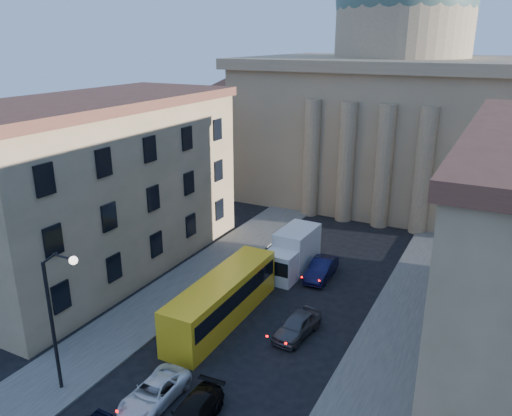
{
  "coord_description": "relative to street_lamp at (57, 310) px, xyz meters",
  "views": [
    {
      "loc": [
        13.39,
        -8.01,
        19.11
      ],
      "look_at": [
        -0.92,
        19.63,
        8.53
      ],
      "focal_mm": 35.0,
      "sensor_mm": 36.0,
      "label": 1
    }
  ],
  "objects": [
    {
      "name": "church",
      "position": [
        6.97,
        47.47,
        6.59
      ],
      "size": [
        68.02,
        28.76,
        36.6
      ],
      "color": "#8D7656",
      "rests_on": "ground"
    },
    {
      "name": "street_lamp",
      "position": [
        0.0,
        0.0,
        0.0
      ],
      "size": [
        2.62,
        0.44,
        8.83
      ],
      "color": "black",
      "rests_on": "ground"
    },
    {
      "name": "building_left",
      "position": [
        -10.03,
        14.0,
        2.14
      ],
      "size": [
        11.6,
        26.6,
        14.7
      ],
      "color": "tan",
      "rests_on": "ground"
    },
    {
      "name": "box_truck",
      "position": [
        5.09,
        20.27,
        -3.58
      ],
      "size": [
        2.77,
        6.64,
        3.6
      ],
      "rotation": [
        0.0,
        0.0,
        -0.03
      ],
      "color": "silver",
      "rests_on": "ground"
    },
    {
      "name": "car_right_distant",
      "position": [
        7.77,
        20.26,
        -4.5
      ],
      "size": [
        1.83,
        4.85,
        1.58
      ],
      "primitive_type": "imported",
      "rotation": [
        0.0,
        0.0,
        0.03
      ],
      "color": "black",
      "rests_on": "ground"
    },
    {
      "name": "car_left_mid",
      "position": [
        4.95,
        1.57,
        -4.63
      ],
      "size": [
        2.22,
        4.73,
        1.31
      ],
      "primitive_type": "imported",
      "rotation": [
        0.0,
        0.0,
        0.01
      ],
      "color": "white",
      "rests_on": "ground"
    },
    {
      "name": "sidewalk_left",
      "position": [
        -1.53,
        10.0,
        -5.21
      ],
      "size": [
        5.0,
        60.0,
        0.15
      ],
      "primitive_type": "cube",
      "color": "#504D49",
      "rests_on": "ground"
    },
    {
      "name": "car_right_mid",
      "position": [
        7.77,
        1.09,
        -4.61
      ],
      "size": [
        2.22,
        4.81,
        1.36
      ],
      "primitive_type": "imported",
      "rotation": [
        0.0,
        0.0,
        0.07
      ],
      "color": "black",
      "rests_on": "ground"
    },
    {
      "name": "sidewalk_right",
      "position": [
        15.47,
        10.0,
        -5.21
      ],
      "size": [
        5.0,
        60.0,
        0.15
      ],
      "primitive_type": "cube",
      "color": "#504D49",
      "rests_on": "ground"
    },
    {
      "name": "city_bus",
      "position": [
        3.87,
        10.69,
        -3.51
      ],
      "size": [
        2.85,
        11.75,
        3.3
      ],
      "rotation": [
        0.0,
        0.0,
        0.01
      ],
      "color": "yellow",
      "rests_on": "ground"
    },
    {
      "name": "car_right_far",
      "position": [
        9.34,
        11.33,
        -4.52
      ],
      "size": [
        2.32,
        4.66,
        1.52
      ],
      "primitive_type": "imported",
      "rotation": [
        0.0,
        0.0,
        -0.12
      ],
      "color": "#454649",
      "rests_on": "ground"
    }
  ]
}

